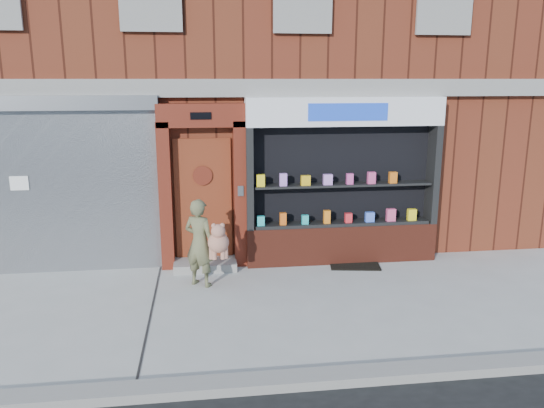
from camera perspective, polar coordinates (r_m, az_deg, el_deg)
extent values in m
plane|color=#9E9E99|center=(8.05, -1.62, -10.90)|extent=(80.00, 80.00, 0.00)
cube|color=gray|center=(6.14, 0.56, -18.59)|extent=(60.00, 0.30, 0.12)
cube|color=#5F2415|center=(13.35, -4.51, 16.28)|extent=(12.00, 8.00, 8.00)
cube|color=gray|center=(9.26, -3.01, 12.36)|extent=(12.00, 0.16, 0.30)
cube|color=gray|center=(9.71, -20.83, 1.13)|extent=(3.00, 0.10, 2.80)
cube|color=slate|center=(9.47, -21.67, 10.08)|extent=(3.10, 0.30, 0.24)
cube|color=white|center=(9.83, -25.55, 2.03)|extent=(0.30, 0.01, 0.24)
cube|color=#5A1A0F|center=(9.41, -11.37, 0.76)|extent=(0.22, 0.28, 2.60)
cube|color=#5A1A0F|center=(9.41, -3.45, 1.00)|extent=(0.22, 0.28, 2.60)
cube|color=#5A1A0F|center=(9.19, -7.67, 9.44)|extent=(1.50, 0.28, 0.40)
cube|color=black|center=(9.04, -7.67, 9.38)|extent=(0.35, 0.01, 0.12)
cube|color=maroon|center=(9.51, -7.39, 0.44)|extent=(1.00, 0.06, 2.20)
cylinder|color=black|center=(9.38, -7.48, 3.06)|extent=(0.28, 0.02, 0.28)
cylinder|color=#5A1A0F|center=(9.37, -7.48, 3.05)|extent=(0.34, 0.02, 0.34)
cube|color=gray|center=(9.57, -7.19, -6.51)|extent=(1.10, 0.55, 0.15)
cube|color=slate|center=(9.24, -3.39, 1.41)|extent=(0.10, 0.02, 0.18)
cube|color=maroon|center=(9.89, 7.43, -4.16)|extent=(3.50, 0.40, 0.70)
cube|color=black|center=(9.30, -2.46, 2.76)|extent=(0.12, 0.40, 1.80)
cube|color=black|center=(10.16, 16.91, 3.10)|extent=(0.12, 0.40, 1.80)
cube|color=black|center=(9.77, 7.38, 3.17)|extent=(3.30, 0.03, 1.80)
cube|color=black|center=(9.79, 7.50, -2.04)|extent=(3.20, 0.36, 0.06)
cube|color=black|center=(9.62, 7.63, 2.10)|extent=(3.20, 0.36, 0.04)
cube|color=white|center=(9.46, 7.87, 9.85)|extent=(3.50, 0.40, 0.50)
cube|color=blue|center=(9.26, 8.21, 9.76)|extent=(1.40, 0.01, 0.30)
cube|color=#24B6B8|center=(9.41, -1.22, -1.82)|extent=(0.13, 0.09, 0.17)
cube|color=orange|center=(9.45, 1.19, -1.60)|extent=(0.11, 0.09, 0.22)
cube|color=#23AFAE|center=(9.53, 3.57, -1.68)|extent=(0.12, 0.09, 0.17)
cube|color=orange|center=(9.60, 5.92, -1.38)|extent=(0.12, 0.09, 0.24)
cube|color=red|center=(9.71, 8.21, -1.48)|extent=(0.12, 0.09, 0.17)
cube|color=#456CEC|center=(9.82, 10.46, -1.37)|extent=(0.16, 0.09, 0.18)
cube|color=#DF4A7C|center=(9.94, 12.66, -1.15)|extent=(0.16, 0.09, 0.23)
cube|color=yellow|center=(10.09, 14.80, -1.11)|extent=(0.16, 0.09, 0.21)
cube|color=yellow|center=(9.24, -1.24, 2.55)|extent=(0.14, 0.09, 0.21)
cube|color=#BD80E7|center=(9.29, 1.21, 2.64)|extent=(0.13, 0.09, 0.22)
cube|color=gold|center=(9.37, 3.63, 2.56)|extent=(0.16, 0.09, 0.18)
cube|color=#C884EE|center=(9.45, 6.02, 2.64)|extent=(0.16, 0.09, 0.19)
cube|color=#CF4596|center=(9.55, 8.35, 2.70)|extent=(0.12, 0.09, 0.19)
cube|color=#D04582|center=(9.66, 10.64, 2.79)|extent=(0.14, 0.09, 0.21)
cube|color=orange|center=(9.80, 12.87, 2.80)|extent=(0.14, 0.09, 0.20)
imported|color=brown|center=(8.65, -7.80, -4.15)|extent=(0.63, 0.58, 1.45)
sphere|color=#A06550|center=(8.50, -5.79, -4.13)|extent=(0.34, 0.34, 0.34)
sphere|color=#A06550|center=(8.39, -5.81, -2.92)|extent=(0.23, 0.23, 0.23)
sphere|color=#A06550|center=(8.36, -6.29, -2.34)|extent=(0.08, 0.08, 0.08)
sphere|color=#A06550|center=(8.36, -5.36, -2.31)|extent=(0.08, 0.08, 0.08)
cylinder|color=#A06550|center=(8.55, -6.52, -5.24)|extent=(0.08, 0.08, 0.20)
cylinder|color=#A06550|center=(8.55, -5.00, -5.19)|extent=(0.08, 0.08, 0.20)
cylinder|color=#A06550|center=(8.53, -6.21, -5.27)|extent=(0.08, 0.08, 0.20)
cylinder|color=#A06550|center=(8.53, -5.30, -5.24)|extent=(0.08, 0.08, 0.20)
cube|color=black|center=(9.82, 8.85, -6.43)|extent=(0.97, 0.75, 0.02)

